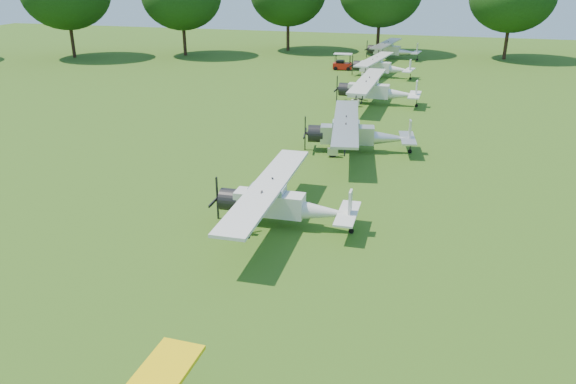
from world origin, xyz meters
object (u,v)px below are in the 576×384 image
(aircraft_3, at_px, (280,201))
(golf_cart, at_px, (342,64))
(aircraft_4, at_px, (356,132))
(aircraft_6, at_px, (380,65))
(aircraft_7, at_px, (391,49))
(aircraft_5, at_px, (375,89))

(aircraft_3, relative_size, golf_cart, 4.84)
(aircraft_4, height_order, aircraft_6, aircraft_4)
(aircraft_4, bearing_deg, aircraft_7, 83.36)
(aircraft_3, relative_size, aircraft_6, 0.99)
(aircraft_4, xyz_separation_m, aircraft_7, (-1.54, 39.60, -0.04))
(aircraft_4, relative_size, aircraft_5, 0.98)
(aircraft_4, distance_m, aircraft_7, 39.63)
(aircraft_3, relative_size, aircraft_7, 0.97)
(aircraft_6, height_order, aircraft_7, aircraft_7)
(aircraft_3, distance_m, aircraft_5, 25.85)
(aircraft_5, xyz_separation_m, golf_cart, (-5.75, 16.38, -0.74))
(aircraft_3, distance_m, aircraft_4, 12.21)
(aircraft_3, xyz_separation_m, aircraft_5, (1.21, 25.82, 0.10))
(aircraft_4, xyz_separation_m, aircraft_6, (-1.47, 26.63, -0.07))
(golf_cart, bearing_deg, aircraft_3, -86.86)
(aircraft_6, distance_m, golf_cart, 5.89)
(aircraft_3, height_order, aircraft_5, aircraft_5)
(aircraft_6, xyz_separation_m, golf_cart, (-4.72, 3.47, -0.64))
(aircraft_6, relative_size, aircraft_7, 0.97)
(aircraft_5, xyz_separation_m, aircraft_7, (-1.11, 25.88, -0.07))
(aircraft_4, bearing_deg, aircraft_5, 82.94)
(aircraft_3, height_order, aircraft_7, aircraft_7)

